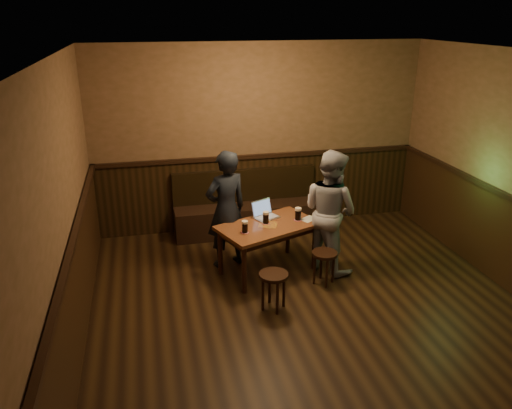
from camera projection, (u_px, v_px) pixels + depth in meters
The scene contains 12 objects.
room at pixel (323, 220), 5.07m from camera, with size 5.04×6.04×2.84m.
bench at pixel (247, 212), 7.64m from camera, with size 2.20×0.50×0.95m.
pub_table at pixel (268, 231), 6.35m from camera, with size 1.41×1.11×0.67m.
stool_left at pixel (274, 281), 5.60m from camera, with size 0.36×0.36×0.45m.
stool_right at pixel (324, 259), 6.14m from camera, with size 0.33×0.33×0.43m.
pint_left at pixel (245, 227), 6.06m from camera, with size 0.10×0.10×0.15m.
pint_mid at pixel (266, 218), 6.32m from camera, with size 0.10×0.10×0.16m.
pint_right at pixel (298, 214), 6.42m from camera, with size 0.11×0.11×0.17m.
laptop at pixel (264, 213), 6.53m from camera, with size 0.39×0.36×0.22m.
menu at pixel (309, 219), 6.48m from camera, with size 0.22×0.15×0.00m, color silver.
person_suit at pixel (226, 210), 6.45m from camera, with size 0.58×0.38×1.58m, color black.
person_grey at pixel (330, 211), 6.38m from camera, with size 0.78×0.61×1.60m, color gray.
Camera 1 is at (-1.72, -4.18, 3.18)m, focal length 35.00 mm.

